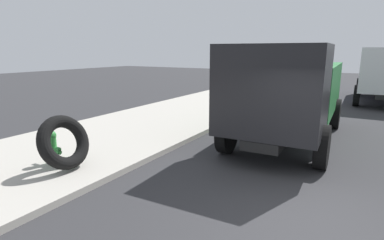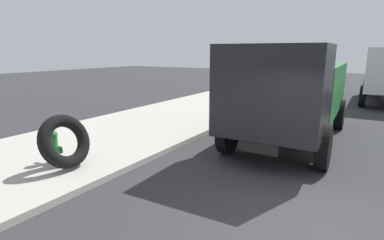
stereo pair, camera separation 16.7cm
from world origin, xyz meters
The scene contains 5 objects.
ground_plane centered at (0.00, 0.00, 0.00)m, with size 80.00×80.00×0.00m, color #2D2D30.
sidewalk_curb centered at (0.00, 6.50, 0.07)m, with size 36.00×5.00×0.15m, color #ADA89E.
fire_hydrant centered at (-0.52, 5.71, 0.59)m, with size 0.24×0.54×0.82m.
loose_tire centered at (-0.60, 5.14, 0.80)m, with size 1.28×1.28×0.29m, color black.
dump_truck_green centered at (4.91, 1.39, 1.61)m, with size 7.08×3.00×3.00m.
Camera 1 is at (-4.89, -0.77, 2.85)m, focal length 28.50 mm.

